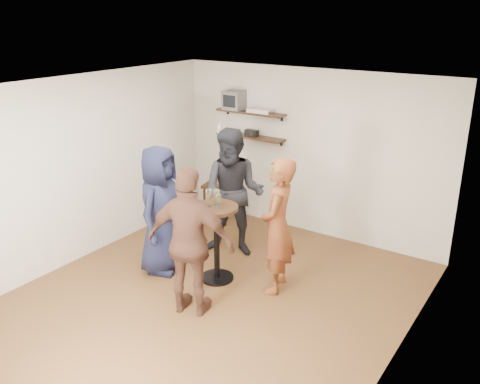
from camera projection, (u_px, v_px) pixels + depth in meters
name	position (u px, v px, depth m)	size (l,w,h in m)	color
room	(212.00, 200.00, 5.95)	(4.58, 5.08, 2.68)	#4C3118
shelf_upper	(251.00, 112.00, 8.14)	(1.20, 0.25, 0.04)	black
shelf_lower	(250.00, 137.00, 8.28)	(1.20, 0.25, 0.04)	black
crt_monitor	(234.00, 100.00, 8.25)	(0.32, 0.30, 0.30)	#59595B
dvd_deck	(261.00, 111.00, 8.02)	(0.40, 0.24, 0.06)	silver
radio	(252.00, 133.00, 8.24)	(0.22, 0.10, 0.10)	black
power_strip	(233.00, 131.00, 8.51)	(0.30, 0.05, 0.03)	black
side_table	(222.00, 189.00, 8.57)	(0.64, 0.64, 0.65)	black
vase_lilies	(222.00, 164.00, 8.42)	(0.20, 0.21, 1.07)	silver
drinks_table	(216.00, 233.00, 6.59)	(0.57, 0.57, 1.04)	black
wine_glass_fl	(209.00, 195.00, 6.42)	(0.07, 0.07, 0.22)	silver
wine_glass_fr	(219.00, 199.00, 6.35)	(0.06, 0.06, 0.19)	silver
wine_glass_bl	(216.00, 194.00, 6.48)	(0.07, 0.07, 0.21)	silver
wine_glass_br	(217.00, 195.00, 6.41)	(0.07, 0.07, 0.22)	silver
person_plaid	(277.00, 226.00, 6.29)	(0.64, 0.42, 1.75)	#B2141B
person_dark	(234.00, 193.00, 7.23)	(0.91, 0.71, 1.87)	black
person_navy	(160.00, 210.00, 6.78)	(0.86, 0.56, 1.77)	black
person_brown	(191.00, 243.00, 5.79)	(1.05, 0.44, 1.79)	#4F2E21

